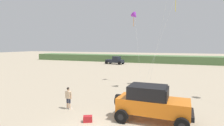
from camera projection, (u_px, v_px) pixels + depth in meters
dune_ridge at (182, 60)px, 49.12m from camera, size 90.00×6.54×1.95m
jeep at (152, 102)px, 11.58m from camera, size 4.88×2.47×2.26m
person_watching at (68, 97)px, 13.78m from camera, size 0.62×0.36×1.67m
cooler_box at (88, 119)px, 11.52m from camera, size 0.66×0.57×0.38m
distant_pickup at (115, 60)px, 47.02m from camera, size 4.84×3.04×1.98m
kite_black_sled at (135, 16)px, 23.58m from camera, size 2.24×4.02×9.15m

